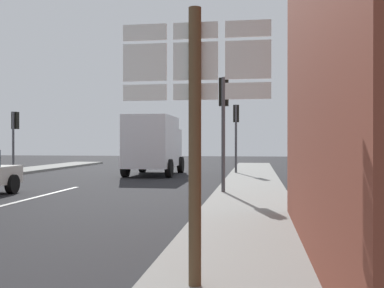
# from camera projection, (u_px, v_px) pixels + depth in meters

# --- Properties ---
(ground_plane) EXTENTS (80.00, 80.00, 0.00)m
(ground_plane) POSITION_uv_depth(u_px,v_px,m) (53.00, 193.00, 14.82)
(ground_plane) COLOR #232326
(sidewalk_right) EXTENTS (2.33, 44.00, 0.14)m
(sidewalk_right) POSITION_uv_depth(u_px,v_px,m) (250.00, 203.00, 11.89)
(sidewalk_right) COLOR gray
(sidewalk_right) RESTS_ON ground
(delivery_truck) EXTENTS (2.50, 5.01, 3.05)m
(delivery_truck) POSITION_uv_depth(u_px,v_px,m) (154.00, 144.00, 22.98)
(delivery_truck) COLOR silver
(delivery_truck) RESTS_ON ground
(route_sign_post) EXTENTS (1.66, 0.14, 3.20)m
(route_sign_post) POSITION_uv_depth(u_px,v_px,m) (195.00, 116.00, 4.86)
(route_sign_post) COLOR brown
(route_sign_post) RESTS_ON ground
(traffic_light_far_left) EXTENTS (0.30, 0.49, 3.32)m
(traffic_light_far_left) POSITION_uv_depth(u_px,v_px,m) (15.00, 128.00, 23.03)
(traffic_light_far_left) COLOR #47474C
(traffic_light_far_left) RESTS_ON ground
(traffic_light_far_right) EXTENTS (0.30, 0.49, 3.67)m
(traffic_light_far_right) POSITION_uv_depth(u_px,v_px,m) (236.00, 123.00, 22.99)
(traffic_light_far_right) COLOR #47474C
(traffic_light_far_right) RESTS_ON ground
(traffic_light_near_right) EXTENTS (0.30, 0.49, 3.79)m
(traffic_light_near_right) POSITION_uv_depth(u_px,v_px,m) (224.00, 108.00, 14.13)
(traffic_light_near_right) COLOR #47474C
(traffic_light_near_right) RESTS_ON ground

